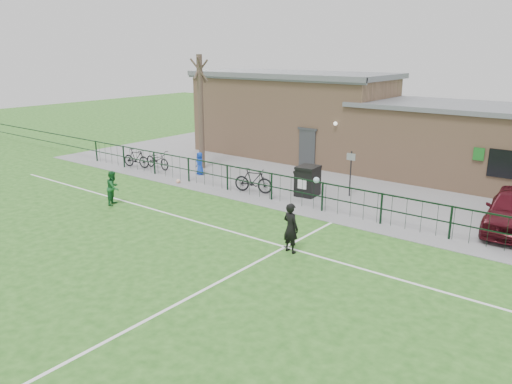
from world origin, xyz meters
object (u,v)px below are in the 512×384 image
Objects in this scene: spectator_child at (200,163)px; ball_ground at (178,181)px; bare_tree at (201,113)px; sign_post at (350,174)px; bicycle_b at (136,158)px; bicycle_c at (157,160)px; outfield_player at (113,188)px; wheelie_bin_left at (304,184)px; bicycle_d at (253,180)px; wheelie_bin_right at (308,182)px.

spectator_child reaches higher than ball_ground.
sign_post is (8.88, 0.06, -1.98)m from bare_tree.
bicycle_c is (1.16, 0.50, -0.01)m from bicycle_b.
outfield_player is at bearing -148.42° from bicycle_b.
sign_post is at bearing 22.86° from wheelie_bin_left.
wheelie_bin_left is at bearing -73.59° from outfield_player.
bicycle_b is 8.11m from bicycle_d.
bicycle_c is 1.33× the size of outfield_player.
wheelie_bin_right is 10.38m from bicycle_b.
bicycle_b is at bearing -143.51° from spectator_child.
wheelie_bin_right is at bearing 0.89° from wheelie_bin_left.
bicycle_b is (-10.16, -1.07, -0.02)m from wheelie_bin_left.
bicycle_d is at bearing -149.87° from sign_post.
wheelie_bin_left is 0.57× the size of bicycle_d.
sign_post is 1.72× the size of spectator_child.
bicycle_b is 6.73m from outfield_player.
sign_post is 12.02m from bicycle_b.
sign_post is at bearing 22.23° from ball_ground.
bicycle_d is (6.95, -0.47, 0.05)m from bicycle_c.
bicycle_c is at bearing -171.05° from sign_post.
spectator_child is 5.66× the size of ball_ground.
ball_ground is (4.23, -0.92, -0.43)m from bicycle_b.
bicycle_c is at bearing -147.79° from spectator_child.
bicycle_b is at bearing -179.15° from wheelie_bin_right.
bicycle_d is (8.11, 0.03, 0.04)m from bicycle_b.
ball_ground is (1.30, -3.03, -2.90)m from bare_tree.
sign_post is 8.23m from ball_ground.
bare_tree is 2.82m from spectator_child.
bare_tree is at bearing 166.96° from wheelie_bin_right.
sign_post is at bearing -75.97° from bicycle_c.
wheelie_bin_right is (0.16, 0.03, 0.10)m from wheelie_bin_left.
bare_tree reaches higher than spectator_child.
bicycle_c is 1.63× the size of spectator_child.
sign_post reaches higher than wheelie_bin_right.
outfield_player is 6.93× the size of ball_ground.
bicycle_b is at bearing 75.81° from bicycle_d.
outfield_player is (0.74, -5.87, 0.11)m from spectator_child.
bicycle_d is at bearing -66.01° from outfield_player.
bicycle_d is at bearing -88.77° from bicycle_c.
sign_post reaches higher than bicycle_b.
bare_tree reaches higher than wheelie_bin_right.
wheelie_bin_left is 0.53× the size of sign_post.
sign_post reaches higher than bicycle_c.
bare_tree is 4.21× the size of outfield_player.
outfield_player is at bearing -84.63° from ball_ground.
bicycle_d is 4.02m from ball_ground.
bicycle_d reaches higher than bicycle_b.
outfield_player is (-5.71, -6.01, 0.07)m from wheelie_bin_right.
bare_tree is at bearing 151.87° from spectator_child.
bare_tree is 7.82m from wheelie_bin_right.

